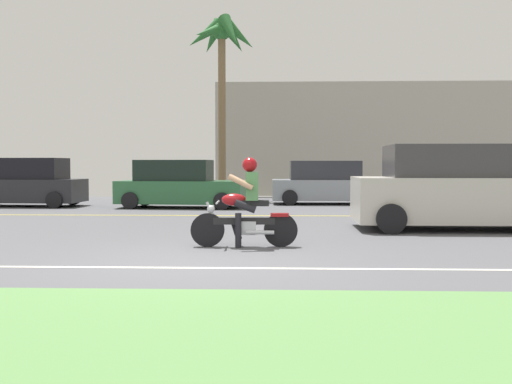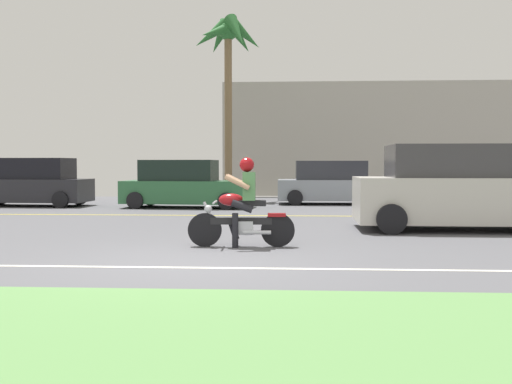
{
  "view_description": "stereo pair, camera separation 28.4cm",
  "coord_description": "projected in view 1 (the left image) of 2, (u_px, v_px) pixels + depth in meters",
  "views": [
    {
      "loc": [
        1.12,
        -8.84,
        1.46
      ],
      "look_at": [
        0.63,
        4.06,
        0.87
      ],
      "focal_mm": 42.03,
      "sensor_mm": 36.0,
      "label": 1
    },
    {
      "loc": [
        1.4,
        -8.82,
        1.46
      ],
      "look_at": [
        0.63,
        4.06,
        0.87
      ],
      "focal_mm": 42.03,
      "sensor_mm": 36.0,
      "label": 2
    }
  ],
  "objects": [
    {
      "name": "ground",
      "position": [
        222.0,
        239.0,
        11.93
      ],
      "size": [
        56.0,
        30.0,
        0.04
      ],
      "primitive_type": "cube",
      "color": "#545459"
    },
    {
      "name": "grass_median",
      "position": [
        140.0,
        342.0,
        4.84
      ],
      "size": [
        56.0,
        3.8,
        0.06
      ],
      "primitive_type": "cube",
      "color": "#5B8C4C",
      "rests_on": "ground"
    },
    {
      "name": "lane_line_near",
      "position": [
        199.0,
        268.0,
        8.44
      ],
      "size": [
        50.4,
        0.12,
        0.01
      ],
      "primitive_type": "cube",
      "color": "silver",
      "rests_on": "ground"
    },
    {
      "name": "lane_line_far",
      "position": [
        239.0,
        216.0,
        17.1
      ],
      "size": [
        50.4,
        0.12,
        0.01
      ],
      "primitive_type": "cube",
      "color": "yellow",
      "rests_on": "ground"
    },
    {
      "name": "motorcyclist",
      "position": [
        245.0,
        209.0,
        10.6
      ],
      "size": [
        1.9,
        0.62,
        1.59
      ],
      "color": "black",
      "rests_on": "ground"
    },
    {
      "name": "suv_nearby",
      "position": [
        460.0,
        188.0,
        13.46
      ],
      "size": [
        4.85,
        2.24,
        1.9
      ],
      "color": "beige",
      "rests_on": "ground"
    },
    {
      "name": "parked_car_0",
      "position": [
        24.0,
        184.0,
        20.91
      ],
      "size": [
        4.24,
        1.96,
        1.69
      ],
      "color": "#232328",
      "rests_on": "ground"
    },
    {
      "name": "parked_car_1",
      "position": [
        179.0,
        186.0,
        20.27
      ],
      "size": [
        4.36,
        2.11,
        1.61
      ],
      "color": "#2D663D",
      "rests_on": "ground"
    },
    {
      "name": "parked_car_2",
      "position": [
        330.0,
        184.0,
        22.19
      ],
      "size": [
        4.43,
        1.99,
        1.6
      ],
      "color": "#8C939E",
      "rests_on": "ground"
    },
    {
      "name": "palm_tree_0",
      "position": [
        222.0,
        47.0,
        24.46
      ],
      "size": [
        2.98,
        2.68,
        7.53
      ],
      "color": "brown",
      "rests_on": "ground"
    },
    {
      "name": "building_far",
      "position": [
        409.0,
        141.0,
        29.49
      ],
      "size": [
        18.7,
        4.0,
        5.29
      ],
      "primitive_type": "cube",
      "color": "#A8A399",
      "rests_on": "ground"
    }
  ]
}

